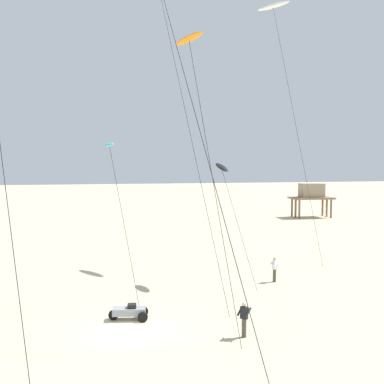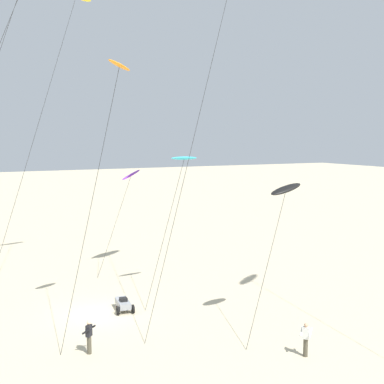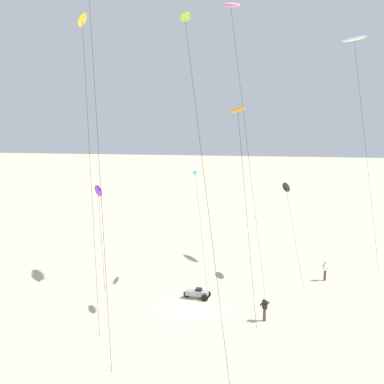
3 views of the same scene
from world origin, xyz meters
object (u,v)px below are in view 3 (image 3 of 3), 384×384
(kite_cyan, at_px, (195,174))
(kite_pink, at_px, (231,6))
(kite_purple, at_px, (98,192))
(kite_flyer_middle, at_px, (265,308))
(kite_orange, at_px, (238,116))
(kite_black, at_px, (286,188))
(beach_buggy, at_px, (198,293))
(kite_flyer_nearest, at_px, (325,270))
(kite_yellow, at_px, (83,24))
(kite_white, at_px, (354,41))
(kite_lime, at_px, (185,21))

(kite_cyan, height_order, kite_pink, kite_pink)
(kite_purple, distance_m, kite_pink, 19.02)
(kite_cyan, distance_m, kite_pink, 14.25)
(kite_cyan, bearing_deg, kite_flyer_middle, -53.06)
(kite_purple, distance_m, kite_orange, 14.45)
(kite_orange, relative_size, kite_flyer_middle, 8.70)
(kite_black, distance_m, beach_buggy, 12.08)
(kite_orange, xyz_separation_m, kite_pink, (-1.28, 8.28, 8.91))
(kite_cyan, bearing_deg, beach_buggy, -79.25)
(kite_pink, bearing_deg, kite_flyer_nearest, -9.50)
(kite_purple, relative_size, kite_orange, 0.55)
(kite_yellow, xyz_separation_m, kite_orange, (11.34, -0.64, -6.50))
(kite_flyer_nearest, xyz_separation_m, kite_flyer_middle, (-4.92, -9.26, 0.00))
(kite_purple, relative_size, kite_cyan, 0.86)
(kite_white, xyz_separation_m, kite_flyer_nearest, (-2.66, -8.09, -19.77))
(kite_flyer_nearest, bearing_deg, kite_lime, -133.92)
(kite_yellow, distance_m, kite_pink, 12.86)
(kite_white, distance_m, kite_flyer_nearest, 21.53)
(kite_orange, bearing_deg, kite_yellow, 176.79)
(kite_cyan, relative_size, kite_lime, 0.46)
(kite_flyer_nearest, bearing_deg, kite_cyan, -173.11)
(kite_yellow, distance_m, kite_cyan, 14.46)
(kite_purple, xyz_separation_m, kite_flyer_nearest, (19.06, 2.05, -6.55))
(kite_yellow, xyz_separation_m, kite_black, (14.99, 7.44, -12.67))
(kite_orange, bearing_deg, kite_white, 57.04)
(kite_flyer_nearest, bearing_deg, beach_buggy, -149.92)
(beach_buggy, bearing_deg, kite_white, 47.58)
(kite_lime, bearing_deg, kite_purple, 136.50)
(kite_purple, height_order, kite_flyer_middle, kite_purple)
(kite_lime, distance_m, beach_buggy, 19.77)
(kite_yellow, xyz_separation_m, kite_pink, (10.06, 7.65, 2.41))
(kite_flyer_nearest, bearing_deg, kite_pink, 170.50)
(kite_purple, height_order, kite_white, kite_white)
(kite_white, relative_size, kite_flyer_middle, 12.63)
(kite_yellow, relative_size, kite_flyer_nearest, 12.67)
(kite_orange, bearing_deg, kite_pink, 98.75)
(kite_orange, bearing_deg, kite_cyan, 124.64)
(kite_orange, distance_m, kite_pink, 12.23)
(kite_black, height_order, kite_white, kite_white)
(kite_purple, distance_m, kite_lime, 17.32)
(kite_orange, distance_m, kite_lime, 7.49)
(kite_purple, distance_m, kite_yellow, 13.59)
(kite_white, height_order, kite_orange, kite_white)
(kite_purple, distance_m, kite_cyan, 8.35)
(kite_white, height_order, beach_buggy, kite_white)
(kite_yellow, height_order, kite_black, kite_yellow)
(kite_yellow, bearing_deg, kite_orange, -3.21)
(beach_buggy, bearing_deg, kite_yellow, -177.02)
(beach_buggy, bearing_deg, kite_lime, -91.12)
(kite_white, xyz_separation_m, kite_lime, (-12.79, -18.61, -1.03))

